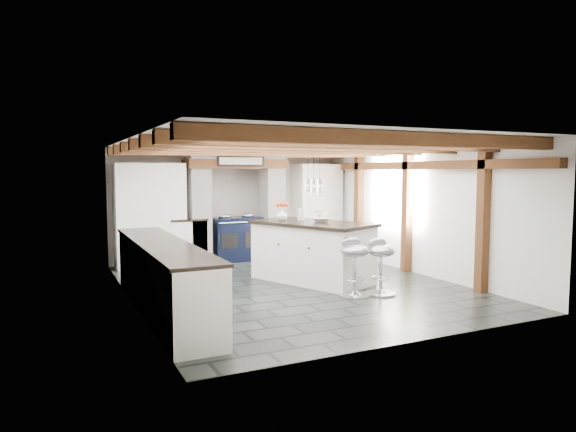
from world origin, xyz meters
name	(u,v)px	position (x,y,z in m)	size (l,w,h in m)	color
ground	(293,286)	(0.00, 0.00, 0.00)	(6.00, 6.00, 0.00)	black
room_shell	(228,215)	(-0.61, 1.42, 1.07)	(6.00, 6.03, 6.00)	white
range_cooker	(237,238)	(0.00, 2.68, 0.47)	(1.00, 0.63, 0.99)	black
kitchen_island	(312,251)	(0.46, 0.22, 0.51)	(1.77, 2.28, 1.34)	white
bar_stool_near	(381,260)	(0.94, -1.06, 0.53)	(0.50, 0.50, 0.85)	silver
bar_stool_far	(354,260)	(0.52, -1.00, 0.54)	(0.50, 0.50, 0.87)	silver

